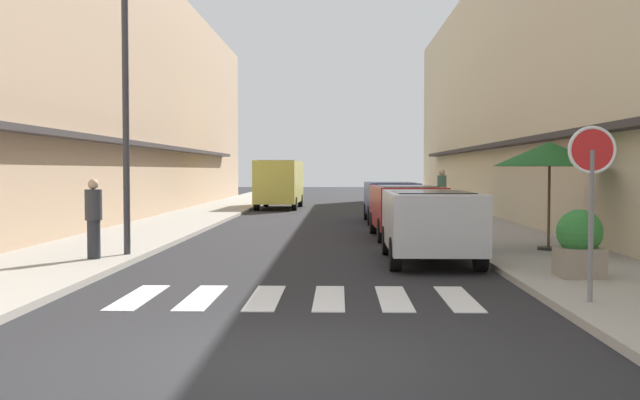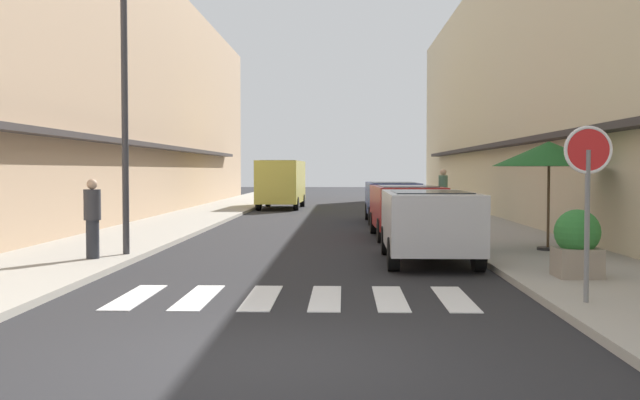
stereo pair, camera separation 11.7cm
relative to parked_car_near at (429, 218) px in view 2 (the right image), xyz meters
The scene contains 16 objects.
ground_plane 12.50m from the parked_car_near, 101.49° to the left, with size 111.24×111.24×0.00m, color #232326.
sidewalk_left 14.38m from the parked_car_near, 121.70° to the left, with size 3.06×70.79×0.12m, color #9E998E.
sidewalk_right 12.51m from the parked_car_near, 78.08° to the left, with size 3.06×70.79×0.12m, color #9E998E.
building_row_left 18.41m from the parked_car_near, 130.10° to the left, with size 5.50×47.51×9.91m.
building_row_right 15.82m from the parked_car_near, 64.33° to the left, with size 5.50×47.51×10.31m.
crosswalk 5.06m from the parked_car_near, 119.90° to the right, with size 5.20×2.20×0.01m.
parked_car_near is the anchor object (origin of this frame).
parked_car_mid 5.52m from the parked_car_near, 90.00° to the left, with size 1.91×4.30×1.47m.
parked_car_far 11.57m from the parked_car_near, 90.00° to the left, with size 1.85×4.28×1.47m.
delivery_van 21.84m from the parked_car_near, 102.74° to the left, with size 2.12×5.45×2.37m.
round_street_sign 5.50m from the parked_car_near, 73.58° to the right, with size 0.65×0.07×2.38m.
street_lamp 6.75m from the parked_car_near, behind, with size 1.19×0.28×5.78m.
cafe_umbrella 3.42m from the parked_car_near, 26.62° to the left, with size 2.48×2.48×2.42m.
planter_corner 3.55m from the parked_car_near, 52.76° to the right, with size 0.76×0.76×1.13m.
pedestrian_walking_near 6.81m from the parked_car_near, behind, with size 0.34×0.34×1.60m.
pedestrian_walking_far 12.83m from the parked_car_near, 81.11° to the left, with size 0.34×0.34×1.82m.
Camera 2 is at (0.74, -7.23, 1.90)m, focal length 41.73 mm.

